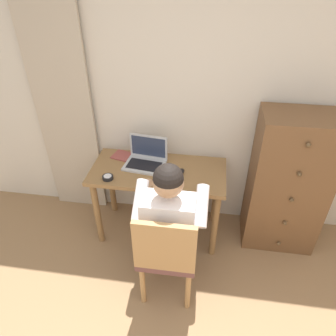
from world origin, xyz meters
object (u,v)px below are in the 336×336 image
Objects in this scene: dresser at (287,183)px; computer_mouse at (180,172)px; laptop at (146,159)px; notebook_pad at (124,156)px; chair at (167,252)px; desk_clock at (108,177)px; desk at (158,181)px; person_seated at (170,216)px.

dresser reaches higher than computer_mouse.
laptop reaches higher than computer_mouse.
computer_mouse is 0.56m from notebook_pad.
dresser is 1.44× the size of chair.
desk_clock reaches higher than notebook_pad.
dresser is at bearing 0.05° from laptop.
desk is 0.71m from chair.
person_seated reaches higher than laptop.
dresser is 6.05× the size of notebook_pad.
dresser reaches higher than person_seated.
desk_clock is at bearing -154.41° from desk.
chair is at bearing -89.63° from person_seated.
desk_clock is at bearing 138.76° from chair.
notebook_pad is (-0.51, 0.65, 0.05)m from person_seated.
desk_clock is (-0.56, 0.49, 0.24)m from chair.
chair is at bearing -68.52° from laptop.
person_seated reaches higher than desk_clock.
dresser is at bearing 4.20° from desk.
laptop is 1.75× the size of notebook_pad.
notebook_pad is (0.05, 0.34, -0.01)m from desk_clock.
dresser is 1.51m from desk_clock.
desk_clock is (-0.27, -0.26, -0.04)m from laptop.
desk_clock is at bearing -169.85° from dresser.
desk is 1.30× the size of chair.
dresser is (1.10, 0.08, 0.04)m from desk.
dresser reaches higher than chair.
desk is 0.90× the size of dresser.
laptop is at bearing -175.87° from computer_mouse.
dresser is 1.06× the size of person_seated.
notebook_pad is (-0.22, 0.08, -0.05)m from laptop.
chair reaches higher than computer_mouse.
person_seated is 0.64m from desk_clock.
person_seated is 3.26× the size of laptop.
laptop reaches higher than chair.
desk is 11.50× the size of computer_mouse.
computer_mouse is (0.01, 0.66, 0.24)m from chair.
person_seated is 5.71× the size of notebook_pad.
laptop is 0.33m from computer_mouse.
computer_mouse is at bearing -18.02° from laptop.
dresser reaches higher than desk.
desk_clock is (-1.48, -0.27, 0.10)m from dresser.
dresser is 0.92m from computer_mouse.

